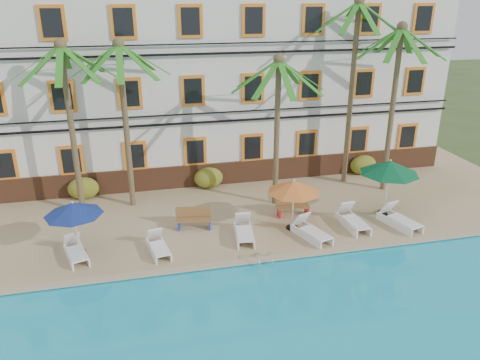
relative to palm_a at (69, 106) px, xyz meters
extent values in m
plane|color=#384C23|center=(7.06, -5.14, -5.20)|extent=(100.00, 100.00, 0.00)
cube|color=tan|center=(7.06, -0.14, -5.08)|extent=(30.00, 12.00, 0.25)
cube|color=tan|center=(7.06, -6.04, -4.92)|extent=(30.00, 0.35, 0.06)
cube|color=silver|center=(7.06, 4.86, 0.05)|extent=(25.00, 6.00, 10.00)
cube|color=brown|center=(7.06, 1.80, -4.35)|extent=(25.00, 0.12, 1.20)
cube|color=orange|center=(-3.44, 1.81, -3.05)|extent=(1.15, 0.10, 1.50)
cube|color=black|center=(-3.44, 1.76, -3.05)|extent=(0.85, 0.04, 1.20)
cube|color=orange|center=(-0.44, 1.81, -3.05)|extent=(1.15, 0.10, 1.50)
cube|color=black|center=(-0.44, 1.76, -3.05)|extent=(0.85, 0.04, 1.20)
cube|color=orange|center=(2.56, 1.81, -3.05)|extent=(1.15, 0.10, 1.50)
cube|color=black|center=(2.56, 1.76, -3.05)|extent=(0.85, 0.04, 1.20)
cube|color=orange|center=(5.56, 1.81, -3.05)|extent=(1.15, 0.10, 1.50)
cube|color=black|center=(5.56, 1.76, -3.05)|extent=(0.85, 0.04, 1.20)
cube|color=orange|center=(8.56, 1.81, -3.05)|extent=(1.15, 0.10, 1.50)
cube|color=black|center=(8.56, 1.76, -3.05)|extent=(0.85, 0.04, 1.20)
cube|color=orange|center=(11.56, 1.81, -3.05)|extent=(1.15, 0.10, 1.50)
cube|color=black|center=(11.56, 1.76, -3.05)|extent=(0.85, 0.04, 1.20)
cube|color=orange|center=(14.56, 1.81, -3.05)|extent=(1.15, 0.10, 1.50)
cube|color=black|center=(14.56, 1.76, -3.05)|extent=(0.85, 0.04, 1.20)
cube|color=orange|center=(17.56, 1.81, -3.05)|extent=(1.15, 0.10, 1.50)
cube|color=black|center=(17.56, 1.76, -3.05)|extent=(0.85, 0.04, 1.20)
cube|color=orange|center=(-0.44, 1.81, 0.05)|extent=(1.15, 0.10, 1.50)
cube|color=black|center=(-0.44, 1.76, 0.05)|extent=(0.85, 0.04, 1.20)
cube|color=orange|center=(2.56, 1.81, 0.05)|extent=(1.15, 0.10, 1.50)
cube|color=black|center=(2.56, 1.76, 0.05)|extent=(0.85, 0.04, 1.20)
cube|color=orange|center=(5.56, 1.81, 0.05)|extent=(1.15, 0.10, 1.50)
cube|color=black|center=(5.56, 1.76, 0.05)|extent=(0.85, 0.04, 1.20)
cube|color=orange|center=(8.56, 1.81, 0.05)|extent=(1.15, 0.10, 1.50)
cube|color=black|center=(8.56, 1.76, 0.05)|extent=(0.85, 0.04, 1.20)
cube|color=orange|center=(11.56, 1.81, 0.05)|extent=(1.15, 0.10, 1.50)
cube|color=black|center=(11.56, 1.76, 0.05)|extent=(0.85, 0.04, 1.20)
cube|color=orange|center=(14.56, 1.81, 0.05)|extent=(1.15, 0.10, 1.50)
cube|color=black|center=(14.56, 1.76, 0.05)|extent=(0.85, 0.04, 1.20)
cube|color=orange|center=(17.56, 1.81, 0.05)|extent=(1.15, 0.10, 1.50)
cube|color=black|center=(17.56, 1.76, 0.05)|extent=(0.85, 0.04, 1.20)
cube|color=orange|center=(-0.44, 1.81, 3.25)|extent=(1.15, 0.10, 1.50)
cube|color=black|center=(-0.44, 1.76, 3.25)|extent=(0.85, 0.04, 1.20)
cube|color=orange|center=(2.56, 1.81, 3.25)|extent=(1.15, 0.10, 1.50)
cube|color=black|center=(2.56, 1.76, 3.25)|extent=(0.85, 0.04, 1.20)
cube|color=orange|center=(5.56, 1.81, 3.25)|extent=(1.15, 0.10, 1.50)
cube|color=black|center=(5.56, 1.76, 3.25)|extent=(0.85, 0.04, 1.20)
cube|color=orange|center=(8.56, 1.81, 3.25)|extent=(1.15, 0.10, 1.50)
cube|color=black|center=(8.56, 1.76, 3.25)|extent=(0.85, 0.04, 1.20)
cube|color=orange|center=(11.56, 1.81, 3.25)|extent=(1.15, 0.10, 1.50)
cube|color=black|center=(11.56, 1.76, 3.25)|extent=(0.85, 0.04, 1.20)
cube|color=orange|center=(14.56, 1.81, 3.25)|extent=(1.15, 0.10, 1.50)
cube|color=black|center=(14.56, 1.76, 3.25)|extent=(0.85, 0.04, 1.20)
cube|color=orange|center=(17.56, 1.81, 3.25)|extent=(1.15, 0.10, 1.50)
cube|color=black|center=(17.56, 1.76, 3.25)|extent=(0.85, 0.04, 1.20)
cube|color=black|center=(7.06, 1.66, -1.50)|extent=(25.00, 0.08, 0.10)
cube|color=black|center=(7.06, 1.66, -1.05)|extent=(25.00, 0.08, 0.06)
cube|color=black|center=(7.06, 1.66, 1.80)|extent=(25.00, 0.08, 0.10)
cube|color=black|center=(7.06, 1.66, 2.25)|extent=(25.00, 0.08, 0.06)
cylinder|color=brown|center=(0.00, 0.00, -1.23)|extent=(0.26, 0.26, 7.46)
sphere|color=brown|center=(0.00, 0.00, 2.50)|extent=(0.50, 0.50, 0.50)
cube|color=#24731B|center=(0.00, 1.05, 1.82)|extent=(0.28, 2.11, 1.40)
cube|color=#24731B|center=(-0.74, 0.74, 1.82)|extent=(1.69, 1.69, 1.40)
cube|color=#24731B|center=(-1.05, 0.00, 1.82)|extent=(2.11, 0.28, 1.40)
cube|color=#24731B|center=(-0.74, -0.74, 1.82)|extent=(1.69, 1.69, 1.40)
cube|color=#24731B|center=(0.00, -1.05, 1.82)|extent=(0.28, 2.11, 1.40)
cube|color=#24731B|center=(0.74, -0.74, 1.82)|extent=(1.69, 1.69, 1.40)
cube|color=#24731B|center=(1.05, 0.00, 1.82)|extent=(2.11, 0.28, 1.40)
cube|color=#24731B|center=(0.74, 0.74, 1.82)|extent=(1.69, 1.69, 1.40)
cylinder|color=brown|center=(2.29, 0.22, -1.24)|extent=(0.26, 0.26, 7.44)
sphere|color=brown|center=(2.29, 0.22, 2.48)|extent=(0.50, 0.50, 0.50)
cube|color=#24731B|center=(2.29, 1.26, 1.80)|extent=(0.28, 2.11, 1.40)
cube|color=#24731B|center=(1.55, 0.96, 1.80)|extent=(1.69, 1.69, 1.40)
cube|color=#24731B|center=(1.24, 0.22, 1.80)|extent=(2.11, 0.28, 1.40)
cube|color=#24731B|center=(1.55, -0.52, 1.80)|extent=(1.69, 1.69, 1.40)
cube|color=#24731B|center=(2.29, -0.83, 1.80)|extent=(0.28, 2.11, 1.40)
cube|color=#24731B|center=(3.02, -0.52, 1.80)|extent=(1.69, 1.69, 1.40)
cube|color=#24731B|center=(3.33, 0.22, 1.80)|extent=(2.11, 0.28, 1.40)
cube|color=#24731B|center=(3.02, 0.96, 1.80)|extent=(1.69, 1.69, 1.40)
cylinder|color=brown|center=(8.93, -1.14, -1.58)|extent=(0.26, 0.26, 6.76)
sphere|color=brown|center=(8.93, -1.14, 1.80)|extent=(0.50, 0.50, 0.50)
cube|color=#24731B|center=(8.93, -0.10, 1.12)|extent=(0.28, 2.11, 1.40)
cube|color=#24731B|center=(8.19, -0.40, 1.12)|extent=(1.69, 1.69, 1.40)
cube|color=#24731B|center=(7.89, -1.14, 1.12)|extent=(2.11, 0.28, 1.40)
cube|color=#24731B|center=(8.19, -1.88, 1.12)|extent=(1.69, 1.69, 1.40)
cube|color=#24731B|center=(8.93, -2.19, 1.12)|extent=(0.28, 2.11, 1.40)
cube|color=#24731B|center=(9.67, -1.88, 1.12)|extent=(1.69, 1.69, 1.40)
cube|color=#24731B|center=(9.98, -1.14, 1.12)|extent=(2.11, 0.28, 1.40)
cube|color=#24731B|center=(9.67, -0.40, 1.12)|extent=(1.69, 1.69, 1.40)
cylinder|color=brown|center=(13.39, 0.77, -0.43)|extent=(0.26, 0.26, 9.05)
sphere|color=brown|center=(13.39, 0.77, 4.10)|extent=(0.50, 0.50, 0.50)
cube|color=#24731B|center=(13.39, 1.81, 3.41)|extent=(0.28, 2.11, 1.40)
cube|color=#24731B|center=(12.65, 1.50, 3.41)|extent=(1.69, 1.69, 1.40)
cube|color=#24731B|center=(12.34, 0.77, 3.41)|extent=(2.11, 0.28, 1.40)
cube|color=#24731B|center=(12.65, 0.03, 3.41)|extent=(1.69, 1.69, 1.40)
cube|color=#24731B|center=(13.39, -0.28, 3.41)|extent=(0.28, 2.11, 1.40)
cube|color=#24731B|center=(14.13, 0.03, 3.41)|extent=(1.69, 1.69, 1.40)
cube|color=#24731B|center=(14.44, 0.77, 3.41)|extent=(2.11, 0.28, 1.40)
cube|color=#24731B|center=(14.13, 1.50, 3.41)|extent=(1.69, 1.69, 1.40)
cylinder|color=brown|center=(14.88, -0.72, -0.97)|extent=(0.26, 0.26, 7.98)
sphere|color=brown|center=(14.88, -0.72, 3.02)|extent=(0.50, 0.50, 0.50)
cube|color=#24731B|center=(14.88, 0.33, 2.34)|extent=(0.28, 2.11, 1.40)
cube|color=#24731B|center=(14.14, 0.02, 2.34)|extent=(1.69, 1.69, 1.40)
cube|color=#24731B|center=(13.83, -0.72, 2.34)|extent=(2.11, 0.28, 1.40)
cube|color=#24731B|center=(14.14, -1.46, 2.34)|extent=(1.69, 1.69, 1.40)
cube|color=#24731B|center=(14.88, -1.76, 2.34)|extent=(0.28, 2.11, 1.40)
cube|color=#24731B|center=(15.62, -1.46, 2.34)|extent=(1.69, 1.69, 1.40)
cube|color=#24731B|center=(15.92, -0.72, 2.34)|extent=(2.11, 0.28, 1.40)
cube|color=#24731B|center=(15.62, 0.02, 2.34)|extent=(1.69, 1.69, 1.40)
ellipsoid|color=#255618|center=(-0.02, 1.46, -4.40)|extent=(1.50, 0.90, 1.10)
ellipsoid|color=#255618|center=(6.16, 1.46, -4.40)|extent=(1.50, 0.90, 1.10)
ellipsoid|color=#255618|center=(14.84, 1.46, -4.40)|extent=(1.50, 0.90, 1.10)
cylinder|color=black|center=(0.17, -3.90, -4.92)|extent=(0.49, 0.49, 0.07)
cylinder|color=silver|center=(0.17, -3.90, -3.90)|extent=(0.06, 0.06, 2.10)
cone|color=navy|center=(0.17, -3.90, -3.07)|extent=(2.19, 2.19, 0.48)
sphere|color=silver|center=(0.17, -3.90, -2.81)|extent=(0.10, 0.10, 0.10)
cylinder|color=black|center=(8.88, -3.83, -4.92)|extent=(0.51, 0.51, 0.07)
cylinder|color=silver|center=(8.88, -3.83, -3.87)|extent=(0.06, 0.06, 2.17)
cone|color=orange|center=(8.88, -3.83, -3.01)|extent=(2.26, 2.26, 0.50)
sphere|color=silver|center=(8.88, -3.83, -2.74)|extent=(0.10, 0.10, 0.10)
cylinder|color=black|center=(13.46, -3.41, -4.91)|extent=(0.59, 0.59, 0.08)
cylinder|color=silver|center=(13.46, -3.41, -3.69)|extent=(0.06, 0.06, 2.53)
cone|color=#07512C|center=(13.46, -3.41, -2.69)|extent=(2.63, 2.63, 0.58)
sphere|color=silver|center=(13.46, -3.41, -2.37)|extent=(0.10, 0.10, 0.10)
cube|color=white|center=(0.16, -4.51, -4.64)|extent=(0.92, 1.38, 0.06)
cube|color=white|center=(-0.08, -3.67, -4.42)|extent=(0.69, 0.61, 0.63)
cube|color=white|center=(-0.19, -4.36, -4.81)|extent=(0.56, 1.75, 0.29)
cube|color=white|center=(0.38, -4.19, -4.81)|extent=(0.56, 1.75, 0.29)
cube|color=white|center=(3.21, -4.81, -4.65)|extent=(0.76, 1.31, 0.06)
cube|color=white|center=(3.07, -3.97, -4.43)|extent=(0.63, 0.54, 0.61)
cube|color=white|center=(2.89, -4.63, -4.81)|extent=(0.35, 1.73, 0.28)
cube|color=white|center=(3.45, -4.53, -4.81)|extent=(0.35, 1.73, 0.28)
cube|color=white|center=(6.64, -4.46, -4.62)|extent=(0.82, 1.45, 0.06)
cube|color=white|center=(6.77, -3.51, -4.37)|extent=(0.70, 0.59, 0.69)
cube|color=white|center=(6.36, -4.15, -4.80)|extent=(0.33, 1.95, 0.32)
cube|color=white|center=(6.99, -4.24, -4.80)|extent=(0.33, 1.95, 0.32)
cube|color=white|center=(9.46, -5.07, -4.62)|extent=(1.04, 1.51, 0.06)
cube|color=white|center=(9.16, -4.16, -4.37)|extent=(0.76, 0.68, 0.69)
cube|color=white|center=(9.08, -4.92, -4.80)|extent=(0.69, 1.88, 0.32)
cube|color=white|center=(9.68, -4.71, -4.80)|extent=(0.69, 1.88, 0.32)
cube|color=white|center=(11.48, -4.55, -4.60)|extent=(0.72, 1.45, 0.07)
cube|color=white|center=(11.43, -3.56, -4.35)|extent=(0.68, 0.56, 0.71)
cube|color=white|center=(11.14, -4.29, -4.79)|extent=(0.16, 2.03, 0.33)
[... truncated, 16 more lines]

